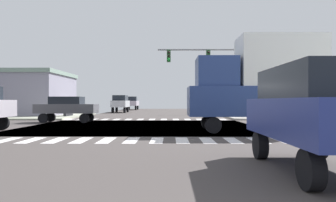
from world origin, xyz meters
TOP-DOWN VIEW (x-y plane):
  - ground at (0.00, 0.00)m, footprint 90.00×90.00m
  - sidewalk_corner_ne at (13.00, 12.00)m, footprint 12.00×12.00m
  - sidewalk_corner_nw at (-13.00, 12.00)m, footprint 12.00×12.00m
  - crosswalk_near at (-0.25, -7.30)m, footprint 13.50×2.00m
  - crosswalk_far at (-0.25, 7.30)m, footprint 13.50×2.00m
  - traffic_signal_mast at (5.45, 7.59)m, footprint 7.97×0.55m
  - street_lamp at (7.55, 19.66)m, footprint 1.78×0.32m
  - bank_building at (-16.04, 14.28)m, footprint 14.88×9.15m
  - sedan_nearside_1 at (-5.77, 3.50)m, footprint 4.30×1.80m
  - suv_farside_1 at (-5.00, 23.96)m, footprint 1.96×4.60m
  - pickup_leading_1 at (-5.00, 37.48)m, footprint 2.00×5.10m
  - box_truck_middle_1 at (6.53, -3.50)m, footprint 7.20×2.40m
  - suv_outer_5 at (5.00, -12.90)m, footprint 1.96×4.60m

SIDE VIEW (x-z plane):
  - ground at x=0.00m, z-range -0.05..0.00m
  - crosswalk_near at x=-0.25m, z-range 0.00..0.01m
  - crosswalk_far at x=-0.25m, z-range 0.00..0.01m
  - sidewalk_corner_ne at x=13.00m, z-range 0.00..0.14m
  - sidewalk_corner_nw at x=-13.00m, z-range 0.00..0.14m
  - sedan_nearside_1 at x=-5.77m, z-range 0.18..2.06m
  - pickup_leading_1 at x=-5.00m, z-range 0.12..2.47m
  - suv_farside_1 at x=-5.00m, z-range 0.22..2.56m
  - suv_outer_5 at x=5.00m, z-range 0.22..2.56m
  - bank_building at x=-16.04m, z-range 0.01..4.66m
  - box_truck_middle_1 at x=6.53m, z-range 0.14..4.99m
  - street_lamp at x=7.55m, z-range 0.76..7.84m
  - traffic_signal_mast at x=5.45m, z-range 1.57..7.93m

